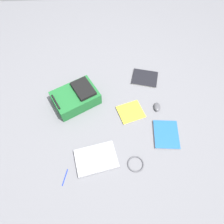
# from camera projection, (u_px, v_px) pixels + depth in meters

# --- Properties ---
(ground_plane) EXTENTS (3.96, 3.96, 0.00)m
(ground_plane) POSITION_uv_depth(u_px,v_px,m) (116.00, 116.00, 1.96)
(ground_plane) COLOR slate
(backpack) EXTENTS (0.50, 0.46, 0.16)m
(backpack) POSITION_uv_depth(u_px,v_px,m) (76.00, 97.00, 1.98)
(backpack) COLOR #1E662D
(backpack) RESTS_ON ground_plane
(laptop) EXTENTS (0.39, 0.30, 0.03)m
(laptop) POSITION_uv_depth(u_px,v_px,m) (96.00, 159.00, 1.72)
(laptop) COLOR #929296
(laptop) RESTS_ON ground_plane
(book_comic) EXTENTS (0.24, 0.29, 0.02)m
(book_comic) POSITION_uv_depth(u_px,v_px,m) (166.00, 134.00, 1.84)
(book_comic) COLOR silver
(book_comic) RESTS_ON ground_plane
(book_blue) EXTENTS (0.31, 0.27, 0.02)m
(book_blue) POSITION_uv_depth(u_px,v_px,m) (145.00, 78.00, 2.19)
(book_blue) COLOR silver
(book_blue) RESTS_ON ground_plane
(book_manual) EXTENTS (0.28, 0.27, 0.02)m
(book_manual) POSITION_uv_depth(u_px,v_px,m) (131.00, 112.00, 1.97)
(book_manual) COLOR silver
(book_manual) RESTS_ON ground_plane
(computer_mouse) EXTENTS (0.07, 0.11, 0.03)m
(computer_mouse) POSITION_uv_depth(u_px,v_px,m) (157.00, 107.00, 1.99)
(computer_mouse) COLOR #4C4C51
(computer_mouse) RESTS_ON ground_plane
(cable_coil) EXTENTS (0.14, 0.14, 0.01)m
(cable_coil) POSITION_uv_depth(u_px,v_px,m) (136.00, 164.00, 1.71)
(cable_coil) COLOR #4C4C51
(cable_coil) RESTS_ON ground_plane
(pen_black) EXTENTS (0.04, 0.13, 0.01)m
(pen_black) POSITION_uv_depth(u_px,v_px,m) (65.00, 177.00, 1.65)
(pen_black) COLOR #1933B2
(pen_black) RESTS_ON ground_plane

